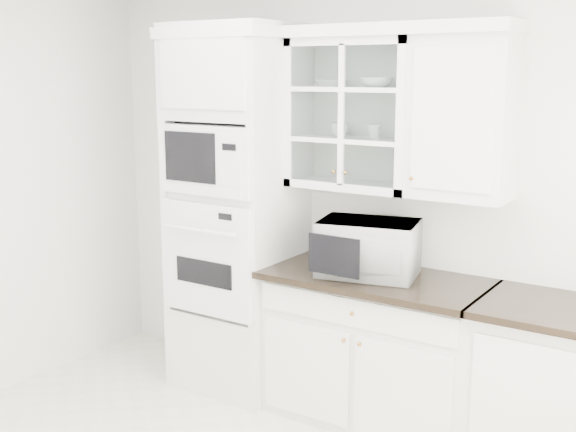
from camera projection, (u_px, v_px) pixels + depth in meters
The scene contains 12 objects.
room_shell at pixel (234, 141), 3.42m from camera, with size 4.00×3.50×2.70m.
oven_column at pixel (236, 211), 4.75m from camera, with size 0.76×0.68×2.40m.
base_cabinet_run at pixel (376, 347), 4.37m from camera, with size 1.32×0.67×0.92m.
extra_base_cabinet at pixel (546, 386), 3.83m from camera, with size 0.72×0.67×0.92m.
upper_cabinet_glass at pixel (355, 114), 4.34m from camera, with size 0.80×0.33×0.90m.
upper_cabinet_solid at pixel (463, 118), 3.98m from camera, with size 0.55×0.33×0.90m, color white.
crown_molding at pixel (339, 32), 4.28m from camera, with size 2.14×0.38×0.07m, color white.
countertop_microwave at pixel (369, 247), 4.26m from camera, with size 0.56×0.47×0.33m, color white.
bowl_a at pixel (332, 83), 4.39m from camera, with size 0.19×0.19×0.05m, color white.
bowl_b at pixel (377, 83), 4.21m from camera, with size 0.19×0.19×0.06m, color white.
cup_a at pixel (340, 130), 4.44m from camera, with size 0.11×0.11×0.08m, color white.
cup_b at pixel (375, 131), 4.30m from camera, with size 0.09×0.09×0.08m, color white.
Camera 1 is at (2.10, -2.29, 2.10)m, focal length 45.00 mm.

